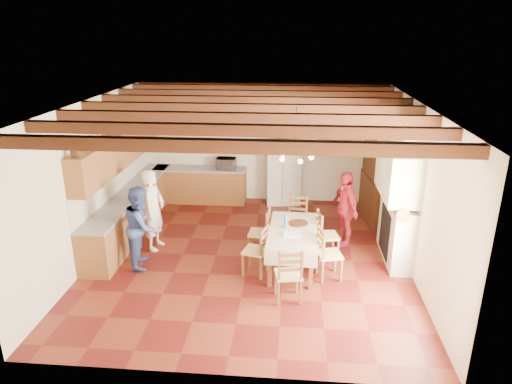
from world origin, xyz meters
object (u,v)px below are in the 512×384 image
hutch (380,171)px  chair_end_near (288,273)px  chair_right_far (328,235)px  microwave (226,163)px  chair_left_near (255,250)px  chair_left_far (259,232)px  chair_right_near (330,253)px  person_woman_blue (141,226)px  person_woman_red (345,208)px  person_man (154,210)px  dining_table (293,234)px  chair_end_far (297,219)px  refrigerator (283,171)px

hutch → chair_end_near: size_ratio=2.47×
chair_right_far → microwave: microwave is taller
chair_left_near → chair_left_far: bearing=-166.0°
chair_right_near → person_woman_blue: 3.47m
chair_right_near → person_woman_red: 1.50m
chair_end_near → microwave: 4.70m
chair_end_near → person_man: person_man is taller
dining_table → chair_left_near: (-0.67, -0.32, -0.19)m
person_woman_blue → person_woman_red: 4.03m
person_man → person_woman_blue: 0.70m
dining_table → person_man: bearing=168.8°
chair_left_near → person_woman_red: person_woman_red is taller
chair_end_near → person_woman_blue: bearing=-29.5°
chair_end_near → person_man: bearing=-41.6°
chair_right_near → person_woman_red: person_woman_red is taller
dining_table → chair_left_far: chair_left_far is taller
chair_left_near → chair_end_far: bearing=168.4°
chair_left_near → person_woman_red: 2.22m
person_man → dining_table: bearing=-94.0°
chair_right_near → chair_right_far: 0.77m
chair_right_far → microwave: bearing=29.1°
chair_end_far → microwave: bearing=139.8°
person_woman_blue → chair_right_far: bearing=-89.6°
dining_table → chair_left_near: bearing=-154.2°
hutch → person_man: bearing=-163.7°
person_woman_blue → chair_right_near: bearing=-102.4°
dining_table → chair_left_far: 0.80m
chair_end_near → chair_end_far: same height
refrigerator → dining_table: (0.28, -3.39, -0.17)m
chair_end_far → chair_right_far: bearing=-40.8°
chair_left_near → chair_end_near: size_ratio=1.00×
person_man → person_woman_blue: size_ratio=1.07×
chair_right_near → chair_end_near: (-0.72, -0.77, 0.00)m
chair_left_near → chair_right_far: 1.53m
chair_right_near → chair_end_near: bearing=124.3°
person_woman_red → hutch: bearing=124.5°
chair_left_near → microwave: microwave is taller
hutch → microwave: 3.73m
chair_right_near → chair_right_far: size_ratio=1.00×
dining_table → person_man: 2.83m
chair_left_near → chair_right_near: bearing=103.8°
person_woman_blue → hutch: bearing=-70.6°
chair_right_near → person_woman_blue: (-3.46, 0.21, 0.30)m
dining_table → chair_right_near: size_ratio=1.81×
chair_right_far → person_woman_red: 0.80m
refrigerator → chair_left_near: refrigerator is taller
hutch → dining_table: hutch is taller
refrigerator → dining_table: size_ratio=0.96×
refrigerator → person_woman_blue: bearing=-132.9°
chair_right_near → person_man: bearing=62.6°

